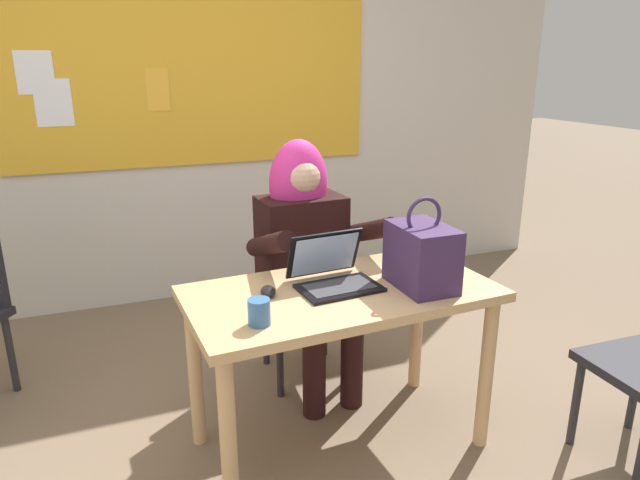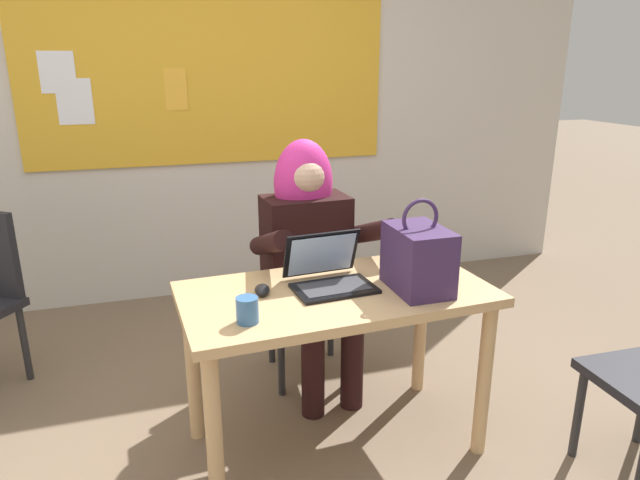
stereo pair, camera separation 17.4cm
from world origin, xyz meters
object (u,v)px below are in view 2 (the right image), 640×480
at_px(laptop, 329,275).
at_px(coffee_mug, 247,310).
at_px(chair_at_desk, 304,280).
at_px(desk_main, 336,314).
at_px(handbag, 418,258).
at_px(person_costumed, 310,246).
at_px(computer_mouse, 262,290).

bearing_deg(laptop, coffee_mug, -151.99).
relative_size(chair_at_desk, coffee_mug, 9.57).
distance_m(desk_main, handbag, 0.41).
height_order(person_costumed, coffee_mug, person_costumed).
bearing_deg(handbag, coffee_mug, -171.84).
bearing_deg(coffee_mug, handbag, 8.16).
xyz_separation_m(person_costumed, coffee_mug, (-0.45, -0.75, 0.04)).
bearing_deg(coffee_mug, laptop, 32.60).
xyz_separation_m(person_costumed, handbag, (0.26, -0.65, 0.12)).
distance_m(computer_mouse, handbag, 0.63).
relative_size(desk_main, person_costumed, 1.02).
distance_m(computer_mouse, coffee_mug, 0.26).
bearing_deg(desk_main, computer_mouse, 171.12).
bearing_deg(desk_main, chair_at_desk, 85.52).
relative_size(person_costumed, computer_mouse, 12.11).
xyz_separation_m(desk_main, laptop, (-0.01, 0.05, 0.16)).
relative_size(desk_main, coffee_mug, 13.49).
height_order(laptop, coffee_mug, laptop).
bearing_deg(chair_at_desk, coffee_mug, -23.18).
height_order(chair_at_desk, handbag, handbag).
relative_size(handbag, coffee_mug, 3.98).
relative_size(chair_at_desk, computer_mouse, 8.74).
relative_size(chair_at_desk, person_costumed, 0.72).
distance_m(person_costumed, laptop, 0.51).
bearing_deg(computer_mouse, desk_main, 3.60).
bearing_deg(computer_mouse, chair_at_desk, 73.74).
xyz_separation_m(computer_mouse, coffee_mug, (-0.10, -0.24, 0.03)).
xyz_separation_m(laptop, handbag, (0.33, -0.14, 0.09)).
height_order(desk_main, computer_mouse, computer_mouse).
distance_m(chair_at_desk, person_costumed, 0.27).
bearing_deg(laptop, computer_mouse, 176.56).
relative_size(person_costumed, handbag, 3.33).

